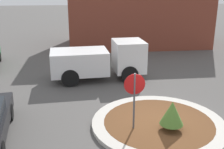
% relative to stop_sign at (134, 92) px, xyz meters
% --- Properties ---
extents(ground_plane, '(120.00, 120.00, 0.00)m').
position_rel_stop_sign_xyz_m(ground_plane, '(1.06, 0.38, -1.60)').
color(ground_plane, '#514F4C').
extents(traffic_island, '(5.18, 5.18, 0.16)m').
position_rel_stop_sign_xyz_m(traffic_island, '(1.06, 0.38, -1.52)').
color(traffic_island, '#BCB7AD').
rests_on(traffic_island, ground_plane).
extents(stop_sign, '(0.76, 0.07, 2.29)m').
position_rel_stop_sign_xyz_m(stop_sign, '(0.00, 0.00, 0.00)').
color(stop_sign, '#4C4C51').
rests_on(stop_sign, ground_plane).
extents(island_shrub, '(0.86, 0.86, 1.11)m').
position_rel_stop_sign_xyz_m(island_shrub, '(1.35, -0.27, -0.77)').
color(island_shrub, brown).
rests_on(island_shrub, traffic_island).
extents(utility_truck, '(5.34, 2.38, 2.16)m').
position_rel_stop_sign_xyz_m(utility_truck, '(-0.78, 6.14, -0.47)').
color(utility_truck, silver).
rests_on(utility_truck, ground_plane).
extents(storefront_building, '(11.63, 6.07, 5.77)m').
position_rel_stop_sign_xyz_m(storefront_building, '(3.19, 15.26, 1.29)').
color(storefront_building, brown).
rests_on(storefront_building, ground_plane).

